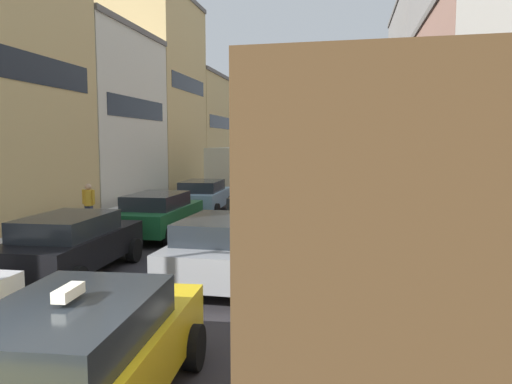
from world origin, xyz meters
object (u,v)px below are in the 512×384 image
object	(u,v)px
sedan_right_lane_behind_truck	(367,236)
sedan_left_lane_fourth	(203,196)
sedan_left_lane_third	(158,213)
wagon_left_lane_second	(71,243)
hatchback_centre_lane_third	(261,215)
sedan_centre_lane_second	(223,247)
taxi_centre_lane_front	(78,359)
coupe_centre_lane_fourth	(284,197)
bus_mid_queue_primary	(245,165)
removalist_box_truck	(420,251)
pedestrian_near_kerb	(89,202)

from	to	relation	value
sedan_right_lane_behind_truck	sedan_left_lane_fourth	bearing A→B (deg)	41.88
sedan_left_lane_third	wagon_left_lane_second	bearing A→B (deg)	177.78
hatchback_centre_lane_third	sedan_left_lane_third	xyz separation A→B (m)	(-3.47, -0.23, 0.00)
hatchback_centre_lane_third	sedan_right_lane_behind_truck	world-z (taller)	same
sedan_centre_lane_second	hatchback_centre_lane_third	distance (m)	4.90
taxi_centre_lane_front	wagon_left_lane_second	size ratio (longest dim) A/B	1.01
coupe_centre_lane_fourth	wagon_left_lane_second	bearing A→B (deg)	157.00
taxi_centre_lane_front	bus_mid_queue_primary	size ratio (longest dim) A/B	0.42
sedan_left_lane_third	taxi_centre_lane_front	bearing A→B (deg)	-162.64
removalist_box_truck	wagon_left_lane_second	world-z (taller)	removalist_box_truck
sedan_left_lane_third	pedestrian_near_kerb	bearing A→B (deg)	68.49
coupe_centre_lane_fourth	bus_mid_queue_primary	size ratio (longest dim) A/B	0.42
bus_mid_queue_primary	pedestrian_near_kerb	bearing A→B (deg)	165.91
coupe_centre_lane_fourth	pedestrian_near_kerb	size ratio (longest dim) A/B	2.66
removalist_box_truck	sedan_left_lane_third	distance (m)	12.06
sedan_centre_lane_second	hatchback_centre_lane_third	size ratio (longest dim) A/B	1.00
taxi_centre_lane_front	wagon_left_lane_second	bearing A→B (deg)	28.39
sedan_centre_lane_second	coupe_centre_lane_fourth	distance (m)	10.34
sedan_left_lane_fourth	pedestrian_near_kerb	xyz separation A→B (m)	(-3.18, -4.29, 0.15)
wagon_left_lane_second	sedan_left_lane_fourth	distance (m)	10.57
wagon_left_lane_second	sedan_right_lane_behind_truck	xyz separation A→B (m)	(6.95, 2.18, 0.00)
sedan_centre_lane_second	sedan_right_lane_behind_truck	distance (m)	3.80
taxi_centre_lane_front	bus_mid_queue_primary	xyz separation A→B (m)	(-3.53, 25.53, 0.96)
sedan_centre_lane_second	sedan_left_lane_fourth	xyz separation A→B (m)	(-3.59, 10.25, 0.00)
coupe_centre_lane_fourth	hatchback_centre_lane_third	bearing A→B (deg)	175.56
hatchback_centre_lane_third	pedestrian_near_kerb	distance (m)	6.86
sedan_centre_lane_second	bus_mid_queue_primary	bearing A→B (deg)	12.01
taxi_centre_lane_front	sedan_left_lane_fourth	xyz separation A→B (m)	(-3.48, 16.17, -0.00)
removalist_box_truck	coupe_centre_lane_fourth	bearing A→B (deg)	14.95
coupe_centre_lane_fourth	sedan_left_lane_fourth	xyz separation A→B (m)	(-3.66, -0.09, 0.00)
wagon_left_lane_second	bus_mid_queue_primary	world-z (taller)	bus_mid_queue_primary
taxi_centre_lane_front	bus_mid_queue_primary	bearing A→B (deg)	4.04
removalist_box_truck	sedan_centre_lane_second	size ratio (longest dim) A/B	1.79
pedestrian_near_kerb	sedan_right_lane_behind_truck	bearing A→B (deg)	73.95
taxi_centre_lane_front	sedan_left_lane_third	distance (m)	11.12
taxi_centre_lane_front	sedan_left_lane_third	size ratio (longest dim) A/B	1.02
removalist_box_truck	sedan_left_lane_fourth	distance (m)	16.93
hatchback_centre_lane_third	removalist_box_truck	bearing A→B (deg)	-158.67
sedan_left_lane_fourth	coupe_centre_lane_fourth	bearing A→B (deg)	-91.39
coupe_centre_lane_fourth	bus_mid_queue_primary	xyz separation A→B (m)	(-3.70, 9.27, 0.96)
hatchback_centre_lane_third	sedan_left_lane_fourth	world-z (taller)	same
wagon_left_lane_second	hatchback_centre_lane_third	distance (m)	6.37
sedan_left_lane_third	coupe_centre_lane_fourth	world-z (taller)	same
coupe_centre_lane_fourth	pedestrian_near_kerb	xyz separation A→B (m)	(-6.84, -4.38, 0.15)
sedan_right_lane_behind_truck	bus_mid_queue_primary	world-z (taller)	bus_mid_queue_primary
hatchback_centre_lane_third	sedan_left_lane_fourth	bearing A→B (deg)	35.35
removalist_box_truck	pedestrian_near_kerb	bearing A→B (deg)	45.33
bus_mid_queue_primary	taxi_centre_lane_front	bearing A→B (deg)	-173.28
removalist_box_truck	coupe_centre_lane_fourth	distance (m)	15.81
wagon_left_lane_second	removalist_box_truck	bearing A→B (deg)	-125.10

